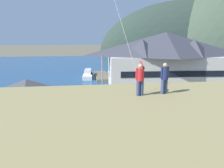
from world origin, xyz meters
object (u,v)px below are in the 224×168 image
Objects in this scene: person_companion at (165,77)px; moored_boat_wharfside at (88,75)px; moored_boat_inner_slip at (88,74)px; parked_car_mid_row_center at (183,106)px; harbor_lodge at (165,58)px; parked_car_front_row_end at (217,127)px; person_kite_flyer at (140,78)px; storage_shed_waterside at (126,79)px; parked_car_back_row_left at (138,107)px; parked_car_mid_row_near at (161,127)px; parked_car_front_row_silver at (41,131)px; storage_shed_near_lot at (28,96)px; parking_light_pole at (102,78)px; wharf_dock at (102,76)px; moored_boat_outer_mooring at (116,74)px; parked_car_back_row_right at (110,127)px; parked_car_front_row_red at (95,107)px.

moored_boat_wharfside is at bearing 94.88° from person_companion.
parked_car_mid_row_center is (11.84, -29.52, 0.34)m from moored_boat_inner_slip.
parked_car_front_row_end is at bearing -97.74° from harbor_lodge.
storage_shed_waterside is at bearing 79.97° from person_kite_flyer.
parked_car_back_row_left is 0.98× the size of parked_car_mid_row_near.
storage_shed_near_lot is at bearing 111.31° from parked_car_front_row_silver.
harbor_lodge is at bearing 58.41° from parked_car_back_row_left.
parked_car_back_row_left is 16.53m from person_kite_flyer.
moored_boat_inner_slip is at bearing 94.39° from person_companion.
moored_boat_wharfside is 0.98× the size of parking_light_pole.
storage_shed_waterside is 0.41× the size of wharf_dock.
parked_car_back_row_right is at bearing -99.70° from moored_boat_outer_mooring.
moored_boat_inner_slip reaches higher than parked_car_back_row_right.
wharf_dock is 3.05× the size of parked_car_front_row_silver.
parked_car_front_row_end is at bearing -81.62° from moored_boat_outer_mooring.
parked_car_mid_row_near is 5.17m from parked_car_back_row_right.
parked_car_mid_row_near is 1.00× the size of parked_car_front_row_red.
wharf_dock is 34.32m from parked_car_mid_row_near.
parked_car_back_row_right is at bearing 103.48° from person_companion.
moored_boat_outer_mooring is at bearing 80.30° from parked_car_back_row_right.
storage_shed_near_lot is 0.95× the size of moored_boat_wharfside.
storage_shed_near_lot is 17.17m from parked_car_mid_row_near.
parked_car_back_row_left is 0.98× the size of parked_car_mid_row_center.
wharf_dock is 6.94× the size of person_kite_flyer.
harbor_lodge reaches higher than parked_car_back_row_right.
moored_boat_wharfside is 1.73× the size of parked_car_front_row_silver.
moored_boat_outer_mooring is 1.34× the size of moored_boat_inner_slip.
storage_shed_waterside is 29.32m from person_kite_flyer.
harbor_lodge is 29.59m from parked_car_front_row_silver.
harbor_lodge is 3.50× the size of storage_shed_near_lot.
wharf_dock is 3.58m from moored_boat_wharfside.
parked_car_front_row_end and parked_car_back_row_right have the same top height.
harbor_lodge reaches higher than parking_light_pole.
person_kite_flyer is at bearing -104.91° from parked_car_back_row_left.
parked_car_back_row_right is at bearing 174.46° from parked_car_mid_row_near.
person_kite_flyer is at bearing -87.14° from moored_boat_wharfside.
parked_car_back_row_right is at bearing -87.40° from moored_boat_wharfside.
person_companion reaches higher than parked_car_mid_row_center.
parked_car_mid_row_center is 18.71m from person_kite_flyer.
parked_car_back_row_right is (9.74, -7.95, -1.39)m from storage_shed_near_lot.
harbor_lodge is 32.55m from person_kite_flyer.
person_companion is at bearing -94.97° from moored_boat_outer_mooring.
person_companion reaches higher than moored_boat_inner_slip.
parked_car_back_row_right is (-4.48, -5.88, 0.00)m from parked_car_back_row_left.
storage_shed_waterside is 15.19m from moored_boat_wharfside.
person_kite_flyer reaches higher than parked_car_mid_row_center.
person_kite_flyer is at bearing -96.91° from moored_boat_outer_mooring.
parked_car_front_row_end is 1.01× the size of parked_car_mid_row_near.
storage_shed_near_lot is 29.59m from moored_boat_outer_mooring.
parked_car_mid_row_near is at bearing -79.74° from moored_boat_inner_slip.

